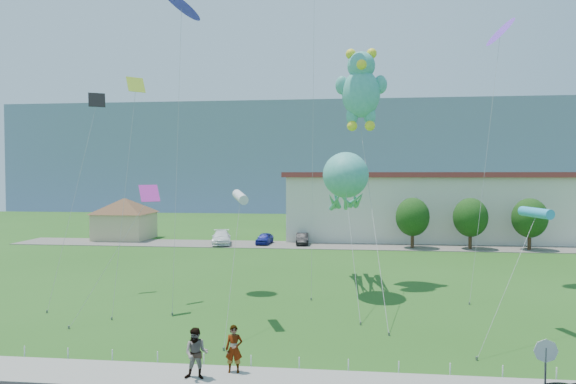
% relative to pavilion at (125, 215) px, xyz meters
% --- Properties ---
extents(ground, '(160.00, 160.00, 0.00)m').
position_rel_pavilion_xyz_m(ground, '(24.00, -38.00, -3.02)').
color(ground, '#235217').
rests_on(ground, ground).
extents(sidewalk, '(80.00, 2.50, 0.10)m').
position_rel_pavilion_xyz_m(sidewalk, '(24.00, -40.75, -2.97)').
color(sidewalk, gray).
rests_on(sidewalk, ground).
extents(parking_strip, '(70.00, 6.00, 0.06)m').
position_rel_pavilion_xyz_m(parking_strip, '(24.00, -3.00, -2.99)').
color(parking_strip, '#59544C').
rests_on(parking_strip, ground).
extents(hill_ridge, '(160.00, 50.00, 25.00)m').
position_rel_pavilion_xyz_m(hill_ridge, '(24.00, 82.00, 9.48)').
color(hill_ridge, slate).
rests_on(hill_ridge, ground).
extents(pavilion, '(9.20, 9.20, 5.00)m').
position_rel_pavilion_xyz_m(pavilion, '(0.00, 0.00, 0.00)').
color(pavilion, tan).
rests_on(pavilion, ground).
extents(warehouse, '(61.00, 15.00, 8.20)m').
position_rel_pavilion_xyz_m(warehouse, '(50.00, 6.00, 1.10)').
color(warehouse, beige).
rests_on(warehouse, ground).
extents(stop_sign, '(0.80, 0.07, 2.50)m').
position_rel_pavilion_xyz_m(stop_sign, '(33.50, -42.21, -1.15)').
color(stop_sign, slate).
rests_on(stop_sign, ground).
extents(rope_fence, '(26.05, 0.05, 0.50)m').
position_rel_pavilion_xyz_m(rope_fence, '(24.00, -39.30, -2.77)').
color(rope_fence, white).
rests_on(rope_fence, ground).
extents(tree_near, '(3.60, 3.60, 5.47)m').
position_rel_pavilion_xyz_m(tree_near, '(34.00, -4.00, 0.36)').
color(tree_near, '#3F2B19').
rests_on(tree_near, ground).
extents(tree_mid, '(3.60, 3.60, 5.47)m').
position_rel_pavilion_xyz_m(tree_mid, '(40.00, -4.00, 0.36)').
color(tree_mid, '#3F2B19').
rests_on(tree_mid, ground).
extents(tree_far, '(3.60, 3.60, 5.47)m').
position_rel_pavilion_xyz_m(tree_far, '(46.00, -4.00, 0.36)').
color(tree_far, '#3F2B19').
rests_on(tree_far, ground).
extents(pedestrian_left, '(0.72, 0.51, 1.87)m').
position_rel_pavilion_xyz_m(pedestrian_left, '(22.47, -40.15, -1.99)').
color(pedestrian_left, gray).
rests_on(pedestrian_left, sidewalk).
extents(pedestrian_right, '(0.98, 0.78, 1.96)m').
position_rel_pavilion_xyz_m(pedestrian_right, '(21.18, -40.95, -1.94)').
color(pedestrian_right, gray).
rests_on(pedestrian_right, sidewalk).
extents(parked_car_white, '(3.15, 5.43, 1.48)m').
position_rel_pavilion_xyz_m(parked_car_white, '(12.93, -3.48, -2.22)').
color(parked_car_white, white).
rests_on(parked_car_white, parking_strip).
extents(parked_car_blue, '(1.81, 3.78, 1.24)m').
position_rel_pavilion_xyz_m(parked_car_blue, '(17.74, -2.67, -2.34)').
color(parked_car_blue, navy).
rests_on(parked_car_blue, parking_strip).
extents(parked_car_black, '(1.58, 3.90, 1.26)m').
position_rel_pavilion_xyz_m(parked_car_black, '(22.03, -2.53, -2.33)').
color(parked_car_black, black).
rests_on(parked_car_black, parking_strip).
extents(octopus_kite, '(3.00, 13.42, 9.42)m').
position_rel_pavilion_xyz_m(octopus_kite, '(26.86, -24.98, 4.20)').
color(octopus_kite, teal).
rests_on(octopus_kite, ground).
extents(teddy_bear_kite, '(3.79, 14.22, 17.21)m').
position_rel_pavilion_xyz_m(teddy_bear_kite, '(27.96, -21.52, 11.34)').
color(teddy_bear_kite, teal).
rests_on(teddy_bear_kite, ground).
extents(small_kite_black, '(1.29, 7.06, 13.52)m').
position_rel_pavilion_xyz_m(small_kite_black, '(9.79, -26.89, 8.45)').
color(small_kite_black, black).
rests_on(small_kite_black, ground).
extents(small_kite_yellow, '(1.29, 5.67, 14.09)m').
position_rel_pavilion_xyz_m(small_kite_yellow, '(13.65, -29.05, 8.95)').
color(small_kite_yellow, '#C3D933').
rests_on(small_kite_yellow, ground).
extents(small_kite_cyan, '(4.22, 5.73, 6.47)m').
position_rel_pavilion_xyz_m(small_kite_cyan, '(36.36, -32.95, 2.97)').
color(small_kite_cyan, '#2EA0D2').
rests_on(small_kite_cyan, ground).
extents(small_kite_blue, '(2.55, 7.68, 20.31)m').
position_rel_pavilion_xyz_m(small_kite_blue, '(15.60, -25.39, 16.08)').
color(small_kite_blue, '#3426DA').
rests_on(small_kite_blue, ground).
extents(small_kite_purple, '(4.61, 8.02, 19.08)m').
position_rel_pavilion_xyz_m(small_kite_purple, '(37.96, -20.75, 14.90)').
color(small_kite_purple, purple).
rests_on(small_kite_purple, ground).
extents(small_kite_pink, '(3.57, 4.49, 7.30)m').
position_rel_pavilion_xyz_m(small_kite_pink, '(15.32, -31.75, 3.21)').
color(small_kite_pink, '#FB37C4').
rests_on(small_kite_pink, ground).
extents(small_kite_white, '(0.50, 5.72, 7.19)m').
position_rel_pavilion_xyz_m(small_kite_white, '(21.25, -32.99, 3.69)').
color(small_kite_white, silver).
rests_on(small_kite_white, ground).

